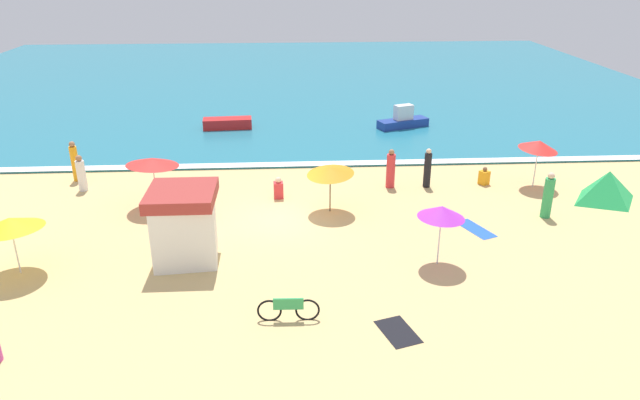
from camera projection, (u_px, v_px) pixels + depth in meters
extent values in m
plane|color=#D8B775|center=(284.00, 218.00, 23.50)|extent=(60.00, 60.00, 0.00)
cube|color=teal|center=(283.00, 80.00, 49.23)|extent=(60.00, 44.00, 0.10)
cube|color=white|center=(284.00, 164.00, 29.25)|extent=(57.00, 0.70, 0.01)
cube|color=white|center=(185.00, 230.00, 20.04)|extent=(2.29, 2.40, 2.17)
cube|color=#A5332D|center=(181.00, 195.00, 19.54)|extent=(2.25, 2.38, 0.41)
cylinder|color=silver|center=(439.00, 236.00, 19.68)|extent=(0.05, 0.05, 2.10)
cone|color=#B733C6|center=(442.00, 212.00, 19.33)|extent=(1.82, 1.80, 0.47)
cylinder|color=#4C3823|center=(330.00, 190.00, 23.81)|extent=(0.05, 0.05, 1.90)
cone|color=orange|center=(330.00, 170.00, 23.48)|extent=(2.72, 2.72, 0.50)
cylinder|color=silver|center=(155.00, 183.00, 24.27)|extent=(0.05, 0.05, 2.08)
cone|color=red|center=(152.00, 162.00, 23.91)|extent=(3.04, 3.04, 0.51)
cylinder|color=silver|center=(15.00, 247.00, 19.12)|extent=(0.05, 0.05, 1.96)
cone|color=yellow|center=(10.00, 224.00, 18.80)|extent=(2.95, 2.96, 0.58)
cylinder|color=silver|center=(536.00, 164.00, 26.33)|extent=(0.05, 0.05, 2.14)
cone|color=red|center=(539.00, 145.00, 25.98)|extent=(2.45, 2.44, 0.60)
pyramid|color=green|center=(607.00, 186.00, 24.92)|extent=(2.78, 2.46, 1.36)
torus|color=black|center=(308.00, 310.00, 16.87)|extent=(0.72, 0.08, 0.72)
torus|color=black|center=(269.00, 311.00, 16.84)|extent=(0.72, 0.08, 0.72)
cube|color=green|center=(288.00, 304.00, 16.77)|extent=(0.88, 0.08, 0.36)
cylinder|color=black|center=(427.00, 170.00, 26.42)|extent=(0.43, 0.43, 1.60)
sphere|color=beige|center=(429.00, 151.00, 26.07)|extent=(0.24, 0.24, 0.24)
cylinder|color=red|center=(391.00, 171.00, 26.39)|extent=(0.56, 0.56, 1.56)
sphere|color=#9E6B47|center=(392.00, 152.00, 26.04)|extent=(0.26, 0.26, 0.26)
cylinder|color=green|center=(548.00, 198.00, 23.33)|extent=(0.56, 0.56, 1.66)
sphere|color=beige|center=(551.00, 176.00, 22.96)|extent=(0.27, 0.27, 0.27)
cube|color=orange|center=(484.00, 178.00, 26.89)|extent=(0.53, 0.53, 0.64)
sphere|color=brown|center=(485.00, 169.00, 26.73)|extent=(0.21, 0.21, 0.21)
cube|color=red|center=(279.00, 190.00, 25.36)|extent=(0.43, 0.43, 0.72)
sphere|color=beige|center=(278.00, 180.00, 25.17)|extent=(0.26, 0.26, 0.26)
cylinder|color=white|center=(82.00, 176.00, 26.04)|extent=(0.53, 0.53, 1.40)
sphere|color=#9E6B47|center=(79.00, 158.00, 25.72)|extent=(0.28, 0.28, 0.28)
cylinder|color=orange|center=(75.00, 164.00, 27.14)|extent=(0.44, 0.44, 1.66)
sphere|color=#9E6B47|center=(72.00, 144.00, 26.77)|extent=(0.27, 0.27, 0.27)
cube|color=black|center=(398.00, 332.00, 16.44)|extent=(1.24, 1.59, 0.01)
cube|color=blue|center=(475.00, 229.00, 22.59)|extent=(1.31, 1.92, 0.01)
cube|color=red|center=(228.00, 123.00, 35.24)|extent=(2.95, 1.23, 0.60)
cube|color=navy|center=(403.00, 123.00, 35.44)|extent=(3.27, 2.01, 0.50)
cube|color=silver|center=(404.00, 112.00, 35.17)|extent=(1.23, 0.93, 0.87)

